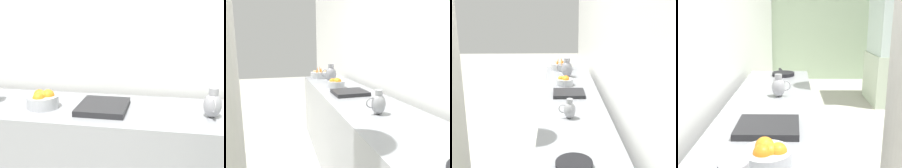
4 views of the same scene
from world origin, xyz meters
The scene contains 7 objects.
tile_wall_left centered at (-1.95, 0.45, 1.50)m, with size 0.10×9.22×3.00m, color white.
prep_counter centered at (-1.53, -0.05, 0.45)m, with size 0.62×3.09×0.90m, color gray.
vegetable_colander centered at (-1.44, -1.41, 0.96)m, with size 0.30×0.30×0.19m.
orange_bowl centered at (-1.47, -0.56, 0.96)m, with size 0.20×0.20×0.12m.
metal_pitcher_tall centered at (-1.51, -0.97, 1.02)m, with size 0.21×0.15×0.25m.
metal_pitcher_short centered at (-1.48, 0.48, 0.98)m, with size 0.15×0.10×0.18m.
counter_sink_basin centered at (-1.50, -0.17, 0.92)m, with size 0.34×0.30×0.04m, color #232326.
Camera 2 is at (-0.82, 1.69, 1.36)m, focal length 31.59 mm.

